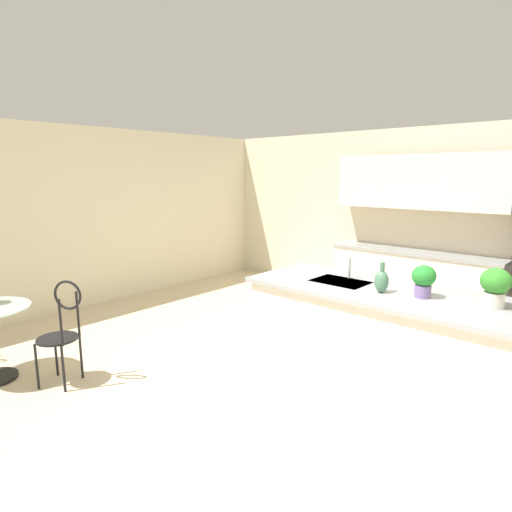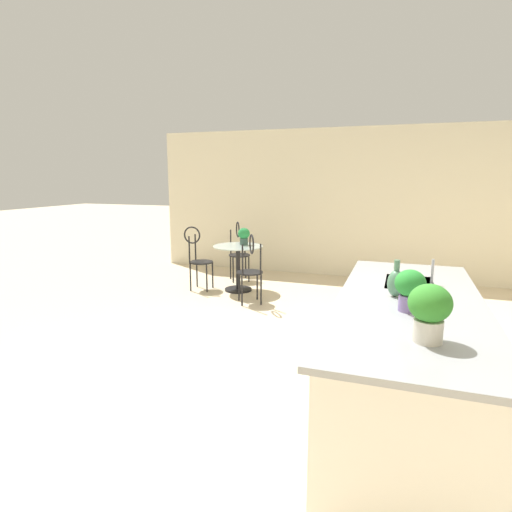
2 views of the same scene
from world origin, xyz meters
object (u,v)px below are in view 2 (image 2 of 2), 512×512
at_px(potted_plant_on_table, 244,235).
at_px(potted_plant_counter_far, 430,309).
at_px(chair_by_island, 198,255).
at_px(potted_plant_counter_near, 410,288).
at_px(bistro_table, 238,264).
at_px(chair_near_window, 250,266).
at_px(chair_toward_desk, 239,248).
at_px(vase_on_counter, 396,283).

bearing_deg(potted_plant_on_table, potted_plant_counter_far, 33.69).
bearing_deg(chair_by_island, potted_plant_counter_near, 46.20).
relative_size(bistro_table, chair_near_window, 0.77).
bearing_deg(potted_plant_counter_far, chair_near_window, -144.86).
bearing_deg(chair_by_island, chair_toward_desk, 154.87).
relative_size(chair_toward_desk, potted_plant_on_table, 3.79).
bearing_deg(potted_plant_counter_near, potted_plant_counter_far, 9.93).
bearing_deg(bistro_table, potted_plant_counter_near, 38.47).
height_order(potted_plant_counter_near, vase_on_counter, potted_plant_counter_near).
height_order(chair_by_island, vase_on_counter, vase_on_counter).
relative_size(bistro_table, chair_toward_desk, 0.77).
xyz_separation_m(chair_toward_desk, potted_plant_counter_far, (4.45, 2.91, 0.54)).
bearing_deg(potted_plant_counter_near, bistro_table, -141.53).
distance_m(chair_near_window, chair_by_island, 1.19).
relative_size(chair_near_window, chair_by_island, 1.00).
bearing_deg(chair_near_window, potted_plant_on_table, -152.81).
height_order(potted_plant_on_table, potted_plant_counter_near, potted_plant_counter_near).
bearing_deg(bistro_table, chair_near_window, 35.19).
bearing_deg(chair_toward_desk, chair_by_island, -25.13).
bearing_deg(potted_plant_counter_near, chair_by_island, -133.80).
xyz_separation_m(chair_near_window, potted_plant_counter_near, (2.59, 2.11, 0.51)).
xyz_separation_m(chair_toward_desk, potted_plant_on_table, (0.56, 0.31, 0.32)).
height_order(bistro_table, potted_plant_on_table, potted_plant_on_table).
height_order(chair_by_island, chair_toward_desk, same).
relative_size(chair_by_island, potted_plant_counter_far, 3.12).
distance_m(potted_plant_on_table, vase_on_counter, 3.85).
bearing_deg(bistro_table, vase_on_counter, 40.62).
distance_m(potted_plant_counter_near, vase_on_counter, 0.37).
relative_size(chair_near_window, potted_plant_counter_near, 3.56).
bearing_deg(chair_near_window, bistro_table, -144.81).
relative_size(chair_toward_desk, potted_plant_counter_near, 3.56).
xyz_separation_m(potted_plant_counter_far, vase_on_counter, (-0.90, -0.19, -0.08)).
bearing_deg(chair_by_island, chair_near_window, 66.07).
bearing_deg(potted_plant_counter_near, vase_on_counter, -164.58).
relative_size(potted_plant_on_table, potted_plant_counter_near, 0.94).
bearing_deg(chair_toward_desk, potted_plant_on_table, 29.29).
bearing_deg(bistro_table, chair_by_island, -77.29).
bearing_deg(potted_plant_counter_far, potted_plant_on_table, -146.31).
relative_size(chair_by_island, vase_on_counter, 3.62).
height_order(bistro_table, chair_by_island, chair_by_island).
bearing_deg(vase_on_counter, chair_near_window, -137.99).
xyz_separation_m(potted_plant_counter_near, vase_on_counter, (-0.35, -0.10, -0.06)).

